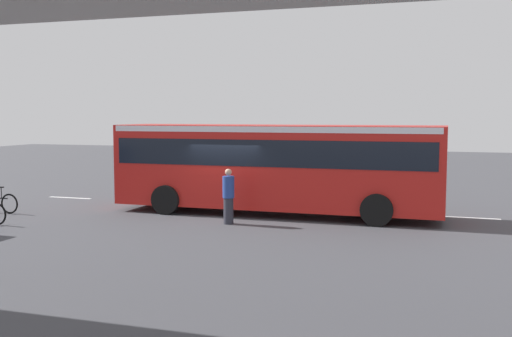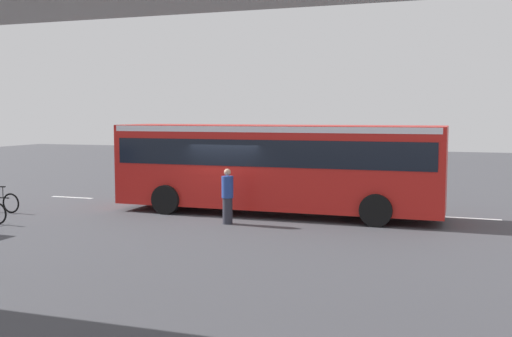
% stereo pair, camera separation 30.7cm
% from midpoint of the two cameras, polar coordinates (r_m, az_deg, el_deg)
% --- Properties ---
extents(ground, '(80.00, 80.00, 0.00)m').
position_cam_midpoint_polar(ground, '(21.07, -2.10, -4.46)').
color(ground, '#424247').
extents(city_bus, '(11.54, 2.85, 3.15)m').
position_cam_midpoint_polar(city_bus, '(21.08, 2.32, 0.70)').
color(city_bus, red).
rests_on(city_bus, ground).
extents(pedestrian, '(0.38, 0.38, 1.79)m').
position_cam_midpoint_polar(pedestrian, '(19.28, -2.28, -2.70)').
color(pedestrian, '#2D2D38').
rests_on(pedestrian, ground).
extents(lane_dash_leftmost, '(2.00, 0.20, 0.01)m').
position_cam_midpoint_polar(lane_dash_leftmost, '(21.72, 20.14, -4.48)').
color(lane_dash_leftmost, silver).
rests_on(lane_dash_leftmost, ground).
extents(lane_dash_left, '(2.00, 0.20, 0.01)m').
position_cam_midpoint_polar(lane_dash_left, '(21.98, 9.64, -4.12)').
color(lane_dash_left, silver).
rests_on(lane_dash_left, ground).
extents(lane_dash_centre, '(2.00, 0.20, 0.01)m').
position_cam_midpoint_polar(lane_dash_centre, '(22.94, -0.29, -3.66)').
color(lane_dash_centre, silver).
rests_on(lane_dash_centre, ground).
extents(lane_dash_right, '(2.00, 0.20, 0.01)m').
position_cam_midpoint_polar(lane_dash_right, '(24.53, -9.17, -3.15)').
color(lane_dash_right, silver).
rests_on(lane_dash_right, ground).
extents(lane_dash_rightmost, '(2.00, 0.20, 0.01)m').
position_cam_midpoint_polar(lane_dash_rightmost, '(26.63, -16.81, -2.65)').
color(lane_dash_rightmost, silver).
rests_on(lane_dash_rightmost, ground).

